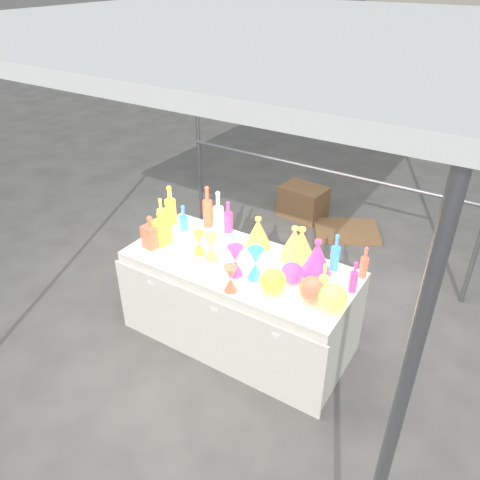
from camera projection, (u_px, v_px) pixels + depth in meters
The scene contains 33 objects.
ground at pixel (240, 336), 3.98m from camera, with size 80.00×80.00×0.00m, color slate.
canopy_tent at pixel (241, 31), 2.76m from camera, with size 3.15×3.15×2.46m.
display_table at pixel (239, 301), 3.78m from camera, with size 1.84×0.83×0.75m.
cardboard_box_closed at pixel (303, 202), 5.75m from camera, with size 0.53×0.38×0.38m, color olive.
cardboard_box_flat at pixel (346, 231), 5.45m from camera, with size 0.73×0.52×0.06m, color olive.
bottle_0 at pixel (170, 205), 4.04m from camera, with size 0.09×0.09×0.35m, color #E65515, non-canonical shape.
bottle_1 at pixel (171, 207), 4.07m from camera, with size 0.07×0.07×0.30m, color #1B984E, non-canonical shape.
bottle_2 at pixel (207, 206), 3.99m from camera, with size 0.08×0.08×0.38m, color orange, non-canonical shape.
bottle_3 at pixel (228, 217), 3.93m from camera, with size 0.07×0.07×0.29m, color #1C4AA6, non-canonical shape.
bottle_4 at pixel (161, 213), 3.97m from camera, with size 0.07×0.07×0.29m, color #127367, non-canonical shape.
bottle_5 at pixel (218, 213), 3.85m from camera, with size 0.09×0.09×0.40m, color #DB2BCB, non-canonical shape.
bottle_6 at pixel (166, 224), 3.82m from camera, with size 0.07×0.07×0.28m, color #E65515, non-canonical shape.
bottle_7 at pixel (184, 221), 3.86m from camera, with size 0.07×0.07×0.29m, color #1B984E, non-canonical shape.
decanter_0 at pixel (161, 227), 3.76m from camera, with size 0.12×0.12×0.29m, color #E65515, non-canonical shape.
decanter_1 at pixel (151, 232), 3.72m from camera, with size 0.12×0.12×0.28m, color orange, non-canonical shape.
hourglass_0 at pixel (231, 279), 3.23m from camera, with size 0.10×0.10×0.20m, color orange, non-canonical shape.
hourglass_1 at pixel (235, 261), 3.39m from camera, with size 0.12×0.12×0.24m, color #1C4AA6, non-canonical shape.
hourglass_2 at pixel (211, 247), 3.58m from camera, with size 0.11×0.11×0.21m, color #127367, non-canonical shape.
hourglass_3 at pixel (189, 245), 3.62m from camera, with size 0.10×0.10×0.20m, color #DB2BCB, non-canonical shape.
hourglass_4 at pixel (199, 243), 3.65m from camera, with size 0.10×0.10×0.19m, color #E65515, non-canonical shape.
hourglass_5 at pixel (256, 264), 3.35m from camera, with size 0.12×0.12×0.25m, color #1B984E, non-canonical shape.
globe_0 at pixel (273, 282), 3.25m from camera, with size 0.18×0.18×0.15m, color #E65515, non-canonical shape.
globe_1 at pixel (332, 298), 3.09m from camera, with size 0.19×0.19×0.15m, color #127367, non-canonical shape.
globe_2 at pixel (313, 290), 3.16m from camera, with size 0.19×0.19×0.15m, color orange, non-canonical shape.
globe_3 at pixel (292, 274), 3.35m from camera, with size 0.17×0.17×0.13m, color #1C4AA6, non-canonical shape.
lampshade_0 at pixel (258, 232), 3.73m from camera, with size 0.22×0.22×0.26m, color #FDFF35, non-canonical shape.
lampshade_1 at pixel (301, 244), 3.55m from camera, with size 0.24×0.24×0.28m, color #FDFF35, non-canonical shape.
lampshade_2 at pixel (317, 257), 3.40m from camera, with size 0.23×0.23×0.28m, color #1C4AA6, non-canonical shape.
lampshade_3 at pixel (294, 243), 3.58m from camera, with size 0.23×0.23×0.27m, color #127367, non-canonical shape.
bottle_8 at pixel (336, 252), 3.43m from camera, with size 0.07×0.07×0.30m, color #1B984E, non-canonical shape.
bottle_9 at pixel (364, 262), 3.37m from camera, with size 0.06×0.06×0.25m, color orange, non-canonical shape.
bottle_10 at pixel (354, 277), 3.22m from camera, with size 0.06×0.06×0.25m, color #1C4AA6, non-canonical shape.
bottle_11 at pixel (324, 282), 3.13m from camera, with size 0.06×0.06×0.29m, color #127367, non-canonical shape.
Camera 1 is at (1.60, -2.53, 2.75)m, focal length 35.00 mm.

